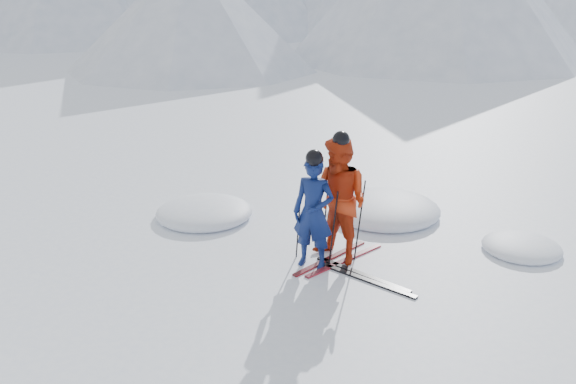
% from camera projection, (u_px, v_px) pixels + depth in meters
% --- Properties ---
extents(ground, '(160.00, 160.00, 0.00)m').
position_uv_depth(ground, '(409.00, 293.00, 8.75)').
color(ground, white).
rests_on(ground, ground).
extents(skier_blue, '(0.66, 0.44, 1.78)m').
position_uv_depth(skier_blue, '(313.00, 213.00, 9.29)').
color(skier_blue, '#0D1C52').
rests_on(skier_blue, ground).
extents(skier_red, '(1.20, 1.09, 2.01)m').
position_uv_depth(skier_red, '(339.00, 201.00, 9.42)').
color(skier_red, red).
rests_on(skier_red, ground).
extents(pole_blue_left, '(0.12, 0.08, 1.18)m').
position_uv_depth(pole_blue_left, '(298.00, 224.00, 9.63)').
color(pole_blue_left, black).
rests_on(pole_blue_left, ground).
extents(pole_blue_right, '(0.12, 0.07, 1.18)m').
position_uv_depth(pole_blue_right, '(334.00, 227.00, 9.52)').
color(pole_blue_right, black).
rests_on(pole_blue_right, ground).
extents(pole_red_left, '(0.13, 0.10, 1.34)m').
position_uv_depth(pole_red_left, '(326.00, 213.00, 9.86)').
color(pole_red_left, black).
rests_on(pole_red_left, ground).
extents(pole_red_right, '(0.13, 0.09, 1.34)m').
position_uv_depth(pole_red_right, '(360.00, 221.00, 9.56)').
color(pole_red_right, black).
rests_on(pole_red_right, ground).
extents(ski_worn_left, '(0.71, 1.61, 0.03)m').
position_uv_depth(ski_worn_left, '(330.00, 258.00, 9.80)').
color(ski_worn_left, black).
rests_on(ski_worn_left, ground).
extents(ski_worn_right, '(0.82, 1.57, 0.03)m').
position_uv_depth(ski_worn_right, '(345.00, 260.00, 9.71)').
color(ski_worn_right, black).
rests_on(ski_worn_right, ground).
extents(ski_loose_a, '(1.63, 0.66, 0.03)m').
position_uv_depth(ski_loose_a, '(362.00, 274.00, 9.27)').
color(ski_loose_a, black).
rests_on(ski_loose_a, ground).
extents(ski_loose_b, '(1.65, 0.61, 0.03)m').
position_uv_depth(ski_loose_b, '(366.00, 280.00, 9.10)').
color(ski_loose_b, black).
rests_on(ski_loose_b, ground).
extents(snow_lumps, '(7.17, 3.37, 0.47)m').
position_uv_depth(snow_lumps, '(337.00, 219.00, 11.41)').
color(snow_lumps, white).
rests_on(snow_lumps, ground).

